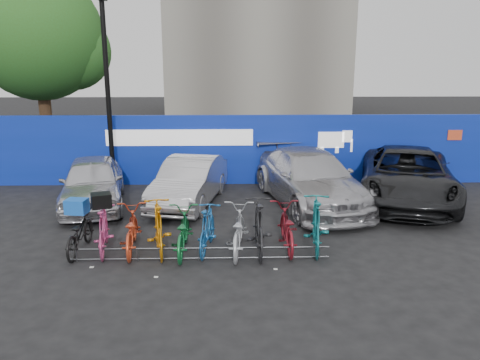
{
  "coord_description": "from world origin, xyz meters",
  "views": [
    {
      "loc": [
        0.63,
        -9.94,
        4.1
      ],
      "look_at": [
        0.95,
        2.0,
        1.12
      ],
      "focal_mm": 35.0,
      "sensor_mm": 36.0,
      "label": 1
    }
  ],
  "objects_px": {
    "car_0": "(93,182)",
    "bike_0": "(79,233)",
    "bike_rack": "(199,253)",
    "bike_9": "(316,224)",
    "bike_1": "(103,230)",
    "bike_4": "(182,232)",
    "bike_8": "(286,228)",
    "bike_3": "(159,227)",
    "car_1": "(190,182)",
    "car_2": "(310,178)",
    "bike_5": "(207,229)",
    "lamppost": "(108,90)",
    "car_3": "(407,175)",
    "bike_7": "(259,226)",
    "bike_6": "(238,230)",
    "tree": "(44,39)",
    "bike_2": "(131,230)"
  },
  "relations": [
    {
      "from": "bike_9",
      "to": "bike_1",
      "type": "bearing_deg",
      "value": 8.54
    },
    {
      "from": "lamppost",
      "to": "bike_2",
      "type": "distance_m",
      "value": 6.32
    },
    {
      "from": "bike_1",
      "to": "bike_4",
      "type": "xyz_separation_m",
      "value": [
        1.75,
        -0.1,
        -0.03
      ]
    },
    {
      "from": "car_2",
      "to": "bike_7",
      "type": "distance_m",
      "value": 4.06
    },
    {
      "from": "bike_8",
      "to": "bike_3",
      "type": "bearing_deg",
      "value": 2.35
    },
    {
      "from": "bike_4",
      "to": "bike_8",
      "type": "relative_size",
      "value": 0.99
    },
    {
      "from": "car_0",
      "to": "car_1",
      "type": "xyz_separation_m",
      "value": [
        2.82,
        0.13,
        -0.04
      ]
    },
    {
      "from": "car_3",
      "to": "bike_3",
      "type": "relative_size",
      "value": 2.97
    },
    {
      "from": "bike_9",
      "to": "lamppost",
      "type": "bearing_deg",
      "value": -35.0
    },
    {
      "from": "bike_9",
      "to": "bike_6",
      "type": "bearing_deg",
      "value": 11.87
    },
    {
      "from": "bike_rack",
      "to": "bike_9",
      "type": "height_order",
      "value": "bike_9"
    },
    {
      "from": "bike_8",
      "to": "tree",
      "type": "bearing_deg",
      "value": -49.09
    },
    {
      "from": "car_1",
      "to": "bike_9",
      "type": "bearing_deg",
      "value": -37.55
    },
    {
      "from": "bike_3",
      "to": "bike_7",
      "type": "height_order",
      "value": "bike_7"
    },
    {
      "from": "car_0",
      "to": "bike_9",
      "type": "bearing_deg",
      "value": -42.04
    },
    {
      "from": "lamppost",
      "to": "bike_9",
      "type": "bearing_deg",
      "value": -43.05
    },
    {
      "from": "bike_6",
      "to": "car_0",
      "type": "bearing_deg",
      "value": -35.51
    },
    {
      "from": "car_2",
      "to": "car_3",
      "type": "height_order",
      "value": "car_3"
    },
    {
      "from": "lamppost",
      "to": "car_1",
      "type": "height_order",
      "value": "lamppost"
    },
    {
      "from": "car_2",
      "to": "bike_5",
      "type": "xyz_separation_m",
      "value": [
        -2.91,
        -3.57,
        -0.27
      ]
    },
    {
      "from": "bike_rack",
      "to": "car_2",
      "type": "height_order",
      "value": "car_2"
    },
    {
      "from": "bike_4",
      "to": "bike_7",
      "type": "bearing_deg",
      "value": -179.85
    },
    {
      "from": "car_1",
      "to": "bike_2",
      "type": "bearing_deg",
      "value": -94.35
    },
    {
      "from": "car_0",
      "to": "bike_0",
      "type": "height_order",
      "value": "car_0"
    },
    {
      "from": "lamppost",
      "to": "bike_6",
      "type": "bearing_deg",
      "value": -53.95
    },
    {
      "from": "car_3",
      "to": "car_1",
      "type": "bearing_deg",
      "value": -161.68
    },
    {
      "from": "tree",
      "to": "bike_6",
      "type": "height_order",
      "value": "tree"
    },
    {
      "from": "bike_4",
      "to": "bike_9",
      "type": "relative_size",
      "value": 0.93
    },
    {
      "from": "tree",
      "to": "car_1",
      "type": "relative_size",
      "value": 1.87
    },
    {
      "from": "bike_4",
      "to": "tree",
      "type": "bearing_deg",
      "value": -57.94
    },
    {
      "from": "car_3",
      "to": "bike_2",
      "type": "bearing_deg",
      "value": -136.61
    },
    {
      "from": "car_0",
      "to": "bike_5",
      "type": "xyz_separation_m",
      "value": [
        3.5,
        -3.54,
        -0.2
      ]
    },
    {
      "from": "bike_0",
      "to": "bike_8",
      "type": "height_order",
      "value": "bike_8"
    },
    {
      "from": "bike_rack",
      "to": "car_2",
      "type": "xyz_separation_m",
      "value": [
        3.07,
        4.08,
        0.63
      ]
    },
    {
      "from": "car_2",
      "to": "bike_0",
      "type": "distance_m",
      "value": 6.76
    },
    {
      "from": "car_3",
      "to": "bike_6",
      "type": "distance_m",
      "value": 6.52
    },
    {
      "from": "bike_1",
      "to": "bike_rack",
      "type": "bearing_deg",
      "value": 156.58
    },
    {
      "from": "tree",
      "to": "lamppost",
      "type": "height_order",
      "value": "tree"
    },
    {
      "from": "bike_rack",
      "to": "car_2",
      "type": "distance_m",
      "value": 5.15
    },
    {
      "from": "bike_0",
      "to": "bike_4",
      "type": "bearing_deg",
      "value": 177.64
    },
    {
      "from": "tree",
      "to": "lamppost",
      "type": "relative_size",
      "value": 1.28
    },
    {
      "from": "bike_rack",
      "to": "bike_0",
      "type": "relative_size",
      "value": 3.25
    },
    {
      "from": "lamppost",
      "to": "bike_8",
      "type": "distance_m",
      "value": 7.95
    },
    {
      "from": "car_3",
      "to": "bike_4",
      "type": "xyz_separation_m",
      "value": [
        -6.46,
        -3.89,
        -0.31
      ]
    },
    {
      "from": "bike_3",
      "to": "bike_6",
      "type": "xyz_separation_m",
      "value": [
        1.75,
        -0.05,
        -0.07
      ]
    },
    {
      "from": "tree",
      "to": "bike_rack",
      "type": "bearing_deg",
      "value": -57.55
    },
    {
      "from": "car_0",
      "to": "bike_7",
      "type": "distance_m",
      "value": 5.89
    },
    {
      "from": "lamppost",
      "to": "car_3",
      "type": "distance_m",
      "value": 9.75
    },
    {
      "from": "bike_rack",
      "to": "car_1",
      "type": "relative_size",
      "value": 1.34
    },
    {
      "from": "car_0",
      "to": "car_3",
      "type": "distance_m",
      "value": 9.41
    }
  ]
}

